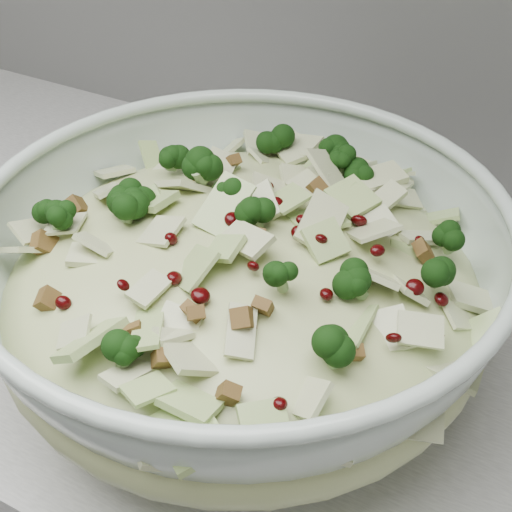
% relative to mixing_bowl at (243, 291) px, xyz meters
% --- Properties ---
extents(mixing_bowl, '(0.46, 0.46, 0.17)m').
position_rel_mixing_bowl_xyz_m(mixing_bowl, '(0.00, 0.00, 0.00)').
color(mixing_bowl, '#B4C6B9').
rests_on(mixing_bowl, counter).
extents(salad, '(0.47, 0.47, 0.17)m').
position_rel_mixing_bowl_xyz_m(salad, '(-0.00, 0.00, 0.03)').
color(salad, '#B9C083').
rests_on(salad, mixing_bowl).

